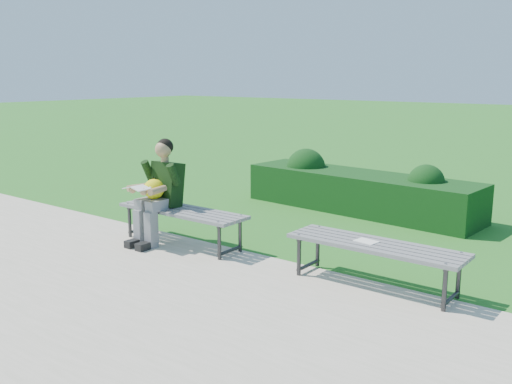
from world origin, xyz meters
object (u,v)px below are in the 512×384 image
Objects in this scene: bench_right at (375,248)px; paper_sheet at (366,241)px; seated_boy at (159,188)px; bench_left at (182,213)px; hedge at (357,189)px.

bench_right is 0.12m from paper_sheet.
bench_left is at bearing 17.86° from seated_boy.
seated_boy is at bearing -175.74° from bench_right.
hedge is 2.15× the size of bench_left.
paper_sheet is (1.65, -2.96, 0.13)m from hedge.
bench_right is (1.75, -2.96, 0.07)m from hedge.
paper_sheet is at bearing 2.72° from bench_left.
paper_sheet is at bearing 180.00° from bench_right.
bench_right is 2.90m from seated_boy.
hedge is 3.19m from bench_left.
hedge reaches higher than bench_right.
seated_boy is (-2.88, -0.21, 0.30)m from bench_right.
hedge is at bearing 74.91° from bench_left.
paper_sheet is (-0.10, 0.00, 0.06)m from bench_right.
seated_boy reaches higher than hedge.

